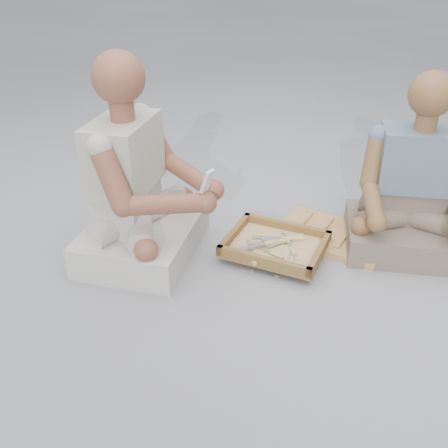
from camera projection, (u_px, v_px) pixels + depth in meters
The scene contains 25 objects.
ground at pixel (225, 292), 2.30m from camera, with size 60.00×60.00×0.00m, color #929397.
carved_panel at pixel (331, 236), 2.70m from camera, with size 0.58×0.38×0.04m, color #9E5F3D.
tool_tray at pixel (275, 246), 2.54m from camera, with size 0.52×0.43×0.06m.
chisel_0 at pixel (274, 254), 2.46m from camera, with size 0.22×0.07×0.02m.
chisel_1 at pixel (283, 238), 2.58m from camera, with size 0.21×0.11×0.02m.
chisel_2 at pixel (279, 241), 2.54m from camera, with size 0.18×0.15×0.02m.
chisel_3 at pixel (253, 258), 2.44m from camera, with size 0.14×0.19×0.02m.
chisel_4 at pixel (292, 237), 2.58m from camera, with size 0.20×0.13×0.02m.
chisel_5 at pixel (292, 250), 2.49m from camera, with size 0.15×0.18×0.02m.
chisel_6 at pixel (267, 243), 2.52m from camera, with size 0.16×0.18×0.02m.
chisel_7 at pixel (293, 238), 2.58m from camera, with size 0.12×0.20×0.02m.
chisel_8 at pixel (294, 239), 2.58m from camera, with size 0.19×0.13×0.02m.
chisel_9 at pixel (292, 259), 2.42m from camera, with size 0.11×0.21×0.02m.
wood_chip_0 at pixel (302, 271), 2.45m from camera, with size 0.02×0.01×0.00m, color #DAC480.
wood_chip_1 at pixel (233, 242), 2.67m from camera, with size 0.02×0.01×0.00m, color #DAC480.
wood_chip_2 at pixel (302, 224), 2.84m from camera, with size 0.02×0.01×0.00m, color #DAC480.
wood_chip_3 at pixel (252, 270), 2.45m from camera, with size 0.02×0.01×0.00m, color #DAC480.
wood_chip_4 at pixel (277, 276), 2.41m from camera, with size 0.02×0.01×0.00m, color #DAC480.
wood_chip_5 at pixel (251, 225), 2.83m from camera, with size 0.02×0.01×0.00m, color #DAC480.
wood_chip_6 at pixel (234, 248), 2.62m from camera, with size 0.02×0.01×0.00m, color #DAC480.
wood_chip_7 at pixel (313, 261), 2.52m from camera, with size 0.02×0.01×0.00m, color #DAC480.
wood_chip_8 at pixel (306, 242), 2.68m from camera, with size 0.02×0.01×0.00m, color #DAC480.
craftsman at pixel (138, 192), 2.43m from camera, with size 0.75×0.76×1.01m.
companion at pixel (412, 196), 2.49m from camera, with size 0.71×0.63×0.91m.
mobile_phone at pixel (207, 181), 2.22m from camera, with size 0.06×0.05×0.11m.
Camera 1 is at (0.89, -1.60, 1.43)m, focal length 40.00 mm.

